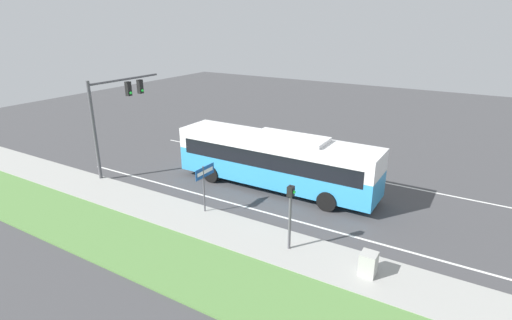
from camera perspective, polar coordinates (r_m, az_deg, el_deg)
ground_plane at (r=23.09m, az=9.86°, el=-4.98°), size 80.00×80.00×0.00m
sidewalk at (r=18.05m, az=2.39°, el=-11.95°), size 2.80×80.00×0.12m
grass_verge at (r=15.81m, az=-3.48°, el=-17.18°), size 3.60×80.00×0.10m
lane_divider_near at (r=20.10m, az=6.01°, el=-8.70°), size 0.14×30.00×0.01m
lane_divider_far at (r=26.23m, az=12.79°, el=-2.10°), size 0.14×30.00×0.01m
bus at (r=23.08m, az=2.78°, el=0.25°), size 2.76×12.09×3.35m
signal_gantry at (r=26.44m, az=-19.55°, el=7.27°), size 5.54×0.41×6.12m
pedestrian_signal at (r=16.77m, az=4.92°, el=-6.80°), size 0.28×0.34×3.03m
street_sign at (r=20.23m, az=-7.36°, el=-2.70°), size 1.45×0.08×2.57m
utility_cabinet at (r=16.43m, az=15.74°, el=-14.09°), size 0.63×0.62×0.94m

